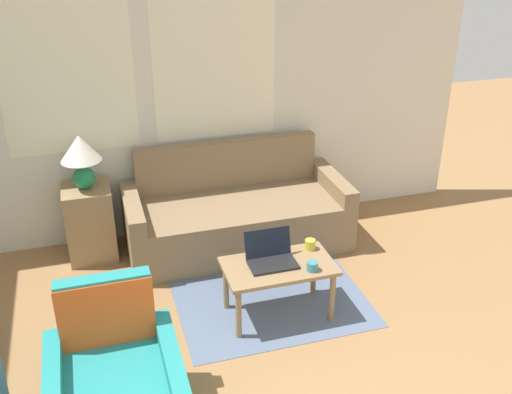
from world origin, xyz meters
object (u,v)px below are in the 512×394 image
laptop (271,256)px  cup_navy (310,244)px  table_lamp (81,154)px  coffee_table (279,272)px  armchair (116,390)px  cup_yellow (312,266)px  couch (235,215)px

laptop → cup_navy: 0.36m
table_lamp → coffee_table: table_lamp is taller
armchair → cup_yellow: armchair is taller
table_lamp → armchair: bearing=-88.7°
coffee_table → armchair: bearing=-149.2°
laptop → cup_yellow: laptop is taller
coffee_table → laptop: bearing=132.2°
couch → cup_yellow: 1.33m
couch → cup_navy: size_ratio=24.36×
couch → cup_navy: 1.08m
laptop → armchair: bearing=-146.6°
couch → laptop: 1.12m
table_lamp → coffee_table: bearing=-44.5°
couch → laptop: size_ratio=5.60×
couch → table_lamp: (-1.28, 0.14, 0.70)m
coffee_table → couch: bearing=91.4°
laptop → table_lamp: bearing=135.7°
cup_navy → laptop: bearing=-165.0°
table_lamp → cup_navy: size_ratio=5.84×
armchair → table_lamp: table_lamp is taller
cup_navy → cup_yellow: cup_navy is taller
cup_navy → armchair: bearing=-150.2°
couch → cup_yellow: bearing=-79.6°
laptop → cup_navy: size_ratio=4.35×
table_lamp → cup_navy: table_lamp is taller
cup_yellow → laptop: bearing=142.9°
armchair → coffee_table: (1.27, 0.75, 0.12)m
armchair → cup_navy: bearing=29.8°
coffee_table → laptop: 0.13m
table_lamp → cup_yellow: bearing=-43.2°
laptop → coffee_table: bearing=-47.8°
cup_navy → table_lamp: bearing=144.7°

